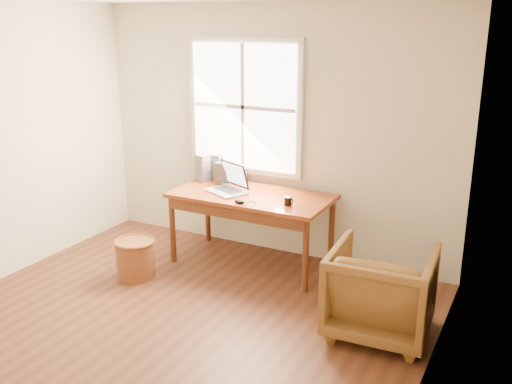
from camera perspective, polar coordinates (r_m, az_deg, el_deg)
room_shell at (r=4.24m, az=-11.16°, el=1.39°), size 4.04×4.54×2.64m
desk at (r=5.71m, az=-0.46°, el=-0.39°), size 1.60×0.80×0.04m
armchair at (r=4.68m, az=12.39°, el=-9.65°), size 0.83×0.85×0.73m
wicker_stool at (r=5.72m, az=-11.96°, el=-6.58°), size 0.44×0.44×0.37m
laptop at (r=5.72m, az=-3.02°, el=1.27°), size 0.50×0.51×0.28m
mouse at (r=5.42m, az=-1.65°, el=-0.94°), size 0.11×0.07×0.04m
coffee_mug at (r=5.36m, az=3.21°, el=-0.90°), size 0.10×0.10×0.08m
cd_stack_a at (r=6.23m, az=-4.05°, el=2.56°), size 0.15×0.14×0.28m
cd_stack_b at (r=6.06m, az=-3.32°, el=1.92°), size 0.15×0.14×0.23m
cd_stack_c at (r=6.16m, az=-5.36°, el=2.41°), size 0.16×0.15×0.29m
cd_stack_d at (r=6.15m, az=-1.79°, el=1.98°), size 0.16×0.14×0.19m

